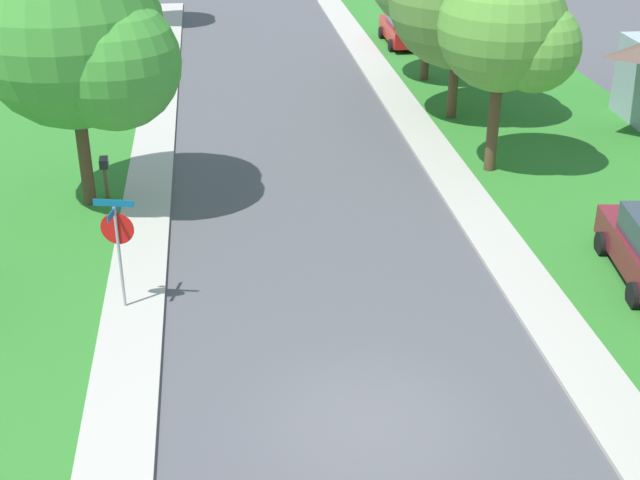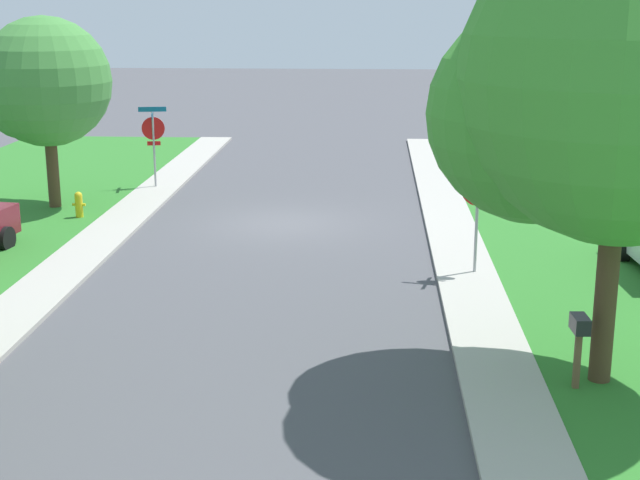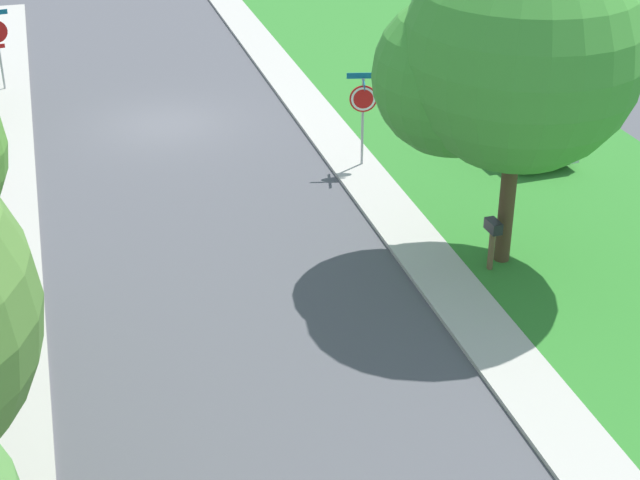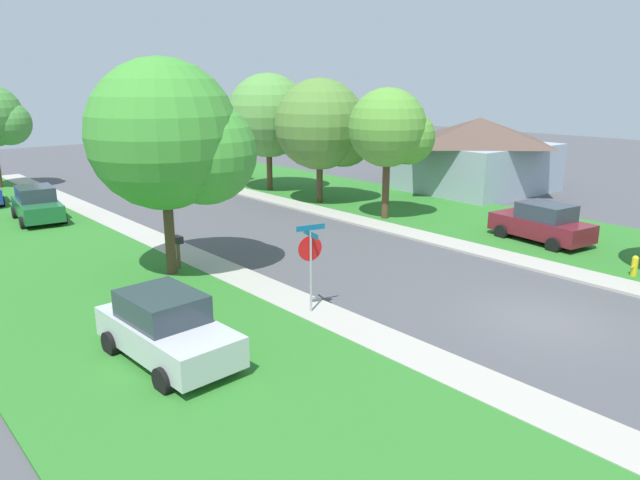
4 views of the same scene
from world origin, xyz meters
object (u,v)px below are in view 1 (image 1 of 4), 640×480
at_px(car_blue_across_road, 79,33).
at_px(tree_corner_large, 468,3).
at_px(tree_sidewalk_far, 80,41).
at_px(stop_sign_far_corner, 118,236).
at_px(tree_across_left, 511,32).
at_px(car_red_near_corner, 405,28).
at_px(mailbox, 104,168).
at_px(car_green_far_down_street, 92,68).

bearing_deg(car_blue_across_road, tree_corner_large, -39.02).
bearing_deg(tree_sidewalk_far, car_blue_across_road, 98.16).
height_order(stop_sign_far_corner, tree_across_left, tree_across_left).
height_order(tree_corner_large, tree_sidewalk_far, tree_sidewalk_far).
bearing_deg(tree_across_left, tree_sidewalk_far, -174.78).
height_order(car_red_near_corner, mailbox, car_red_near_corner).
relative_size(stop_sign_far_corner, tree_sidewalk_far, 0.36).
distance_m(car_green_far_down_street, car_red_near_corner, 15.39).
xyz_separation_m(car_blue_across_road, mailbox, (2.84, -18.10, 0.14)).
distance_m(car_red_near_corner, mailbox, 21.46).
bearing_deg(tree_corner_large, mailbox, -154.83).
bearing_deg(car_red_near_corner, car_blue_across_road, 176.94).
relative_size(tree_across_left, mailbox, 4.99).
bearing_deg(tree_sidewalk_far, tree_corner_large, 26.90).
relative_size(stop_sign_far_corner, tree_corner_large, 0.40).
distance_m(tree_across_left, tree_sidewalk_far, 12.33).
bearing_deg(car_green_far_down_street, car_red_near_corner, 21.33).
bearing_deg(stop_sign_far_corner, tree_corner_large, 47.15).
bearing_deg(car_green_far_down_street, car_blue_across_road, 101.00).
relative_size(tree_corner_large, tree_sidewalk_far, 0.92).
relative_size(stop_sign_far_corner, tree_across_left, 0.42).
relative_size(tree_corner_large, mailbox, 5.34).
height_order(tree_across_left, mailbox, tree_across_left).
distance_m(stop_sign_far_corner, tree_sidewalk_far, 6.71).
bearing_deg(stop_sign_far_corner, mailbox, 98.59).
bearing_deg(tree_across_left, mailbox, -177.28).
bearing_deg(car_red_near_corner, tree_corner_large, -92.02).
height_order(car_green_far_down_street, car_red_near_corner, same).
distance_m(car_green_far_down_street, mailbox, 11.77).
height_order(car_green_far_down_street, mailbox, car_green_far_down_street).
distance_m(car_blue_across_road, tree_sidewalk_far, 19.25).
xyz_separation_m(tree_sidewalk_far, mailbox, (0.17, 0.55, -3.86)).
xyz_separation_m(tree_across_left, tree_sidewalk_far, (-12.27, -1.12, 0.40)).
bearing_deg(mailbox, car_green_far_down_street, 97.76).
xyz_separation_m(stop_sign_far_corner, car_blue_across_road, (-3.81, 24.55, -1.01)).
bearing_deg(car_red_near_corner, tree_sidewalk_far, -125.94).
distance_m(car_green_far_down_street, tree_across_left, 17.98).
bearing_deg(stop_sign_far_corner, car_red_near_corner, 63.60).
xyz_separation_m(car_green_far_down_street, tree_corner_large, (13.93, -5.87, 3.44)).
bearing_deg(car_blue_across_road, tree_sidewalk_far, -81.84).
relative_size(car_blue_across_road, tree_across_left, 0.68).
distance_m(car_blue_across_road, tree_across_left, 23.31).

